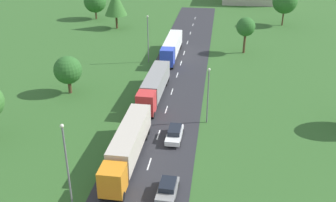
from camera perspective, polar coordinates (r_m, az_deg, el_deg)
name	(u,v)px	position (r m, az deg, el deg)	size (l,w,h in m)	color
road	(165,116)	(54.74, -0.51, -2.13)	(10.00, 140.00, 0.06)	#2B2B30
lane_marking_centre	(162,125)	(52.39, -0.93, -3.44)	(0.16, 122.37, 0.01)	white
truck_lead	(128,144)	(44.34, -5.85, -6.28)	(2.63, 14.76, 3.67)	orange
truck_second	(154,85)	(59.18, -2.00, 2.28)	(2.76, 14.49, 3.46)	red
truck_third	(172,47)	(77.04, 0.55, 7.90)	(2.54, 14.79, 3.56)	blue
car_lead	(168,189)	(39.91, -0.06, -12.60)	(1.98, 4.04, 1.42)	gray
car_second	(175,133)	(48.78, 0.96, -4.74)	(1.87, 4.58, 1.53)	white
lamppost_lead	(67,163)	(37.25, -14.50, -8.70)	(0.36, 0.36, 9.03)	slate
lamppost_second	(208,93)	(51.38, 5.84, 1.18)	(0.36, 0.36, 7.79)	slate
lamppost_third	(148,37)	(73.46, -2.93, 9.30)	(0.36, 0.36, 8.89)	slate
tree_oak	(116,3)	(97.50, -7.63, 13.97)	(5.41, 5.41, 9.23)	#513823
tree_birch	(285,1)	(103.62, 16.64, 13.73)	(6.08, 6.08, 9.08)	#513823
tree_pine	(95,1)	(108.03, -10.57, 14.07)	(5.90, 5.90, 7.65)	#513823
tree_elm	(246,27)	(80.03, 11.24, 10.51)	(3.73, 3.73, 7.24)	#513823
tree_ash	(68,70)	(62.19, -14.35, 4.38)	(4.33, 4.33, 6.01)	#513823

